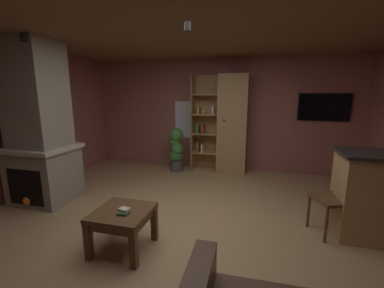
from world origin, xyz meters
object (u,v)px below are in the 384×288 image
table_book_1 (124,210)px  bookshelf_cabinet (228,125)px  coffee_table (123,218)px  potted_floor_plant (176,149)px  table_book_0 (124,213)px  dining_chair (339,193)px  wall_mounted_tv (324,107)px  stone_fireplace (40,132)px

table_book_1 → bookshelf_cabinet: bearing=77.2°
coffee_table → potted_floor_plant: bearing=96.7°
table_book_0 → potted_floor_plant: potted_floor_plant is taller
potted_floor_plant → table_book_0: bearing=-82.3°
potted_floor_plant → dining_chair: bearing=-35.8°
coffee_table → wall_mounted_tv: bearing=51.3°
stone_fireplace → table_book_1: bearing=-25.1°
dining_chair → coffee_table: bearing=-158.1°
potted_floor_plant → stone_fireplace: bearing=-126.9°
table_book_1 → wall_mounted_tv: (2.65, 3.44, 0.96)m
dining_chair → wall_mounted_tv: bearing=82.9°
stone_fireplace → wall_mounted_tv: 5.27m
coffee_table → dining_chair: dining_chair is taller
coffee_table → potted_floor_plant: (-0.35, 2.95, 0.14)m
stone_fireplace → table_book_1: stone_fireplace is taller
bookshelf_cabinet → coffee_table: (-0.79, -3.17, -0.69)m
table_book_1 → dining_chair: (2.35, 1.02, 0.02)m
bookshelf_cabinet → dining_chair: bookshelf_cabinet is taller
coffee_table → table_book_1: 0.16m
table_book_1 → potted_floor_plant: size_ratio=0.12×
table_book_0 → wall_mounted_tv: size_ratio=0.11×
bookshelf_cabinet → potted_floor_plant: bearing=-169.3°
table_book_0 → dining_chair: (2.35, 1.04, 0.05)m
coffee_table → table_book_1: table_book_1 is taller
stone_fireplace → wall_mounted_tv: (4.62, 2.51, 0.33)m
coffee_table → wall_mounted_tv: 4.47m
dining_chair → wall_mounted_tv: wall_mounted_tv is taller
table_book_0 → potted_floor_plant: 3.06m
dining_chair → potted_floor_plant: 3.40m
bookshelf_cabinet → dining_chair: (1.62, -2.20, -0.53)m
wall_mounted_tv → dining_chair: bearing=-97.1°
table_book_0 → wall_mounted_tv: bearing=52.5°
bookshelf_cabinet → table_book_0: 3.38m
table_book_0 → wall_mounted_tv: wall_mounted_tv is taller
stone_fireplace → bookshelf_cabinet: size_ratio=1.18×
stone_fireplace → wall_mounted_tv: bearing=28.5°
bookshelf_cabinet → coffee_table: bearing=-104.0°
table_book_1 → potted_floor_plant: (-0.41, 3.01, 0.01)m
coffee_table → potted_floor_plant: size_ratio=0.61×
stone_fireplace → table_book_0: size_ratio=23.86×
coffee_table → dining_chair: 2.60m
coffee_table → table_book_1: bearing=-42.3°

